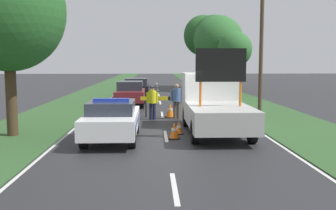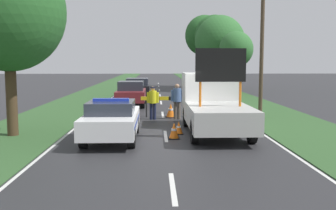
{
  "view_description": "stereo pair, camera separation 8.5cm",
  "coord_description": "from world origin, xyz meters",
  "px_view_note": "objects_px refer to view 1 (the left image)",
  "views": [
    {
      "loc": [
        -0.47,
        -15.05,
        2.82
      ],
      "look_at": [
        0.12,
        0.62,
        1.1
      ],
      "focal_mm": 42.0,
      "sensor_mm": 36.0,
      "label": 1
    },
    {
      "loc": [
        -0.38,
        -15.06,
        2.82
      ],
      "look_at": [
        0.12,
        0.62,
        1.1
      ],
      "focal_mm": 42.0,
      "sensor_mm": 36.0,
      "label": 2
    }
  ],
  "objects_px": {
    "utility_pole": "(261,47)",
    "queued_car_sedan_black": "(137,87)",
    "roadside_tree_near_left": "(218,42)",
    "traffic_cone_near_police": "(179,128)",
    "roadside_tree_mid_right": "(203,36)",
    "police_car": "(112,119)",
    "queued_car_wagon_maroon": "(130,93)",
    "traffic_cone_centre_front": "(170,110)",
    "traffic_cone_behind_barrier": "(174,131)",
    "police_officer": "(152,100)",
    "work_truck": "(213,103)",
    "roadside_tree_far_left": "(235,50)",
    "pedestrian_civilian": "(177,99)",
    "roadside_tree_near_right": "(8,12)",
    "traffic_cone_near_truck": "(91,120)",
    "road_barrier": "(168,100)",
    "roadside_tree_mid_left": "(213,36)",
    "traffic_cone_lane_edge": "(219,114)"
  },
  "relations": [
    {
      "from": "police_car",
      "to": "police_officer",
      "type": "bearing_deg",
      "value": 72.43
    },
    {
      "from": "pedestrian_civilian",
      "to": "roadside_tree_mid_right",
      "type": "xyz_separation_m",
      "value": [
        4.33,
        24.26,
        4.66
      ]
    },
    {
      "from": "road_barrier",
      "to": "traffic_cone_near_truck",
      "type": "relative_size",
      "value": 4.44
    },
    {
      "from": "police_officer",
      "to": "traffic_cone_near_police",
      "type": "relative_size",
      "value": 3.22
    },
    {
      "from": "police_car",
      "to": "traffic_cone_near_truck",
      "type": "bearing_deg",
      "value": 111.63
    },
    {
      "from": "work_truck",
      "to": "traffic_cone_lane_edge",
      "type": "xyz_separation_m",
      "value": [
        0.82,
        3.33,
        -0.87
      ]
    },
    {
      "from": "pedestrian_civilian",
      "to": "roadside_tree_near_right",
      "type": "height_order",
      "value": "roadside_tree_near_right"
    },
    {
      "from": "police_officer",
      "to": "traffic_cone_centre_front",
      "type": "relative_size",
      "value": 2.3
    },
    {
      "from": "road_barrier",
      "to": "traffic_cone_lane_edge",
      "type": "relative_size",
      "value": 5.15
    },
    {
      "from": "traffic_cone_near_truck",
      "to": "roadside_tree_far_left",
      "type": "xyz_separation_m",
      "value": [
        9.64,
        16.6,
        3.55
      ]
    },
    {
      "from": "traffic_cone_near_police",
      "to": "roadside_tree_mid_right",
      "type": "xyz_separation_m",
      "value": [
        4.49,
        28.34,
        5.43
      ]
    },
    {
      "from": "traffic_cone_near_truck",
      "to": "work_truck",
      "type": "bearing_deg",
      "value": -11.67
    },
    {
      "from": "roadside_tree_far_left",
      "to": "roadside_tree_near_left",
      "type": "bearing_deg",
      "value": 100.22
    },
    {
      "from": "traffic_cone_centre_front",
      "to": "roadside_tree_mid_right",
      "type": "height_order",
      "value": "roadside_tree_mid_right"
    },
    {
      "from": "police_car",
      "to": "roadside_tree_near_left",
      "type": "bearing_deg",
      "value": 70.21
    },
    {
      "from": "traffic_cone_centre_front",
      "to": "traffic_cone_behind_barrier",
      "type": "xyz_separation_m",
      "value": [
        -0.1,
        -5.67,
        -0.06
      ]
    },
    {
      "from": "traffic_cone_lane_edge",
      "to": "pedestrian_civilian",
      "type": "bearing_deg",
      "value": 176.85
    },
    {
      "from": "pedestrian_civilian",
      "to": "roadside_tree_near_right",
      "type": "distance_m",
      "value": 8.61
    },
    {
      "from": "traffic_cone_lane_edge",
      "to": "utility_pole",
      "type": "distance_m",
      "value": 4.11
    },
    {
      "from": "traffic_cone_near_police",
      "to": "traffic_cone_lane_edge",
      "type": "height_order",
      "value": "traffic_cone_lane_edge"
    },
    {
      "from": "queued_car_sedan_black",
      "to": "roadside_tree_near_right",
      "type": "distance_m",
      "value": 17.22
    },
    {
      "from": "police_officer",
      "to": "utility_pole",
      "type": "distance_m",
      "value": 6.22
    },
    {
      "from": "road_barrier",
      "to": "police_officer",
      "type": "bearing_deg",
      "value": -139.56
    },
    {
      "from": "work_truck",
      "to": "roadside_tree_mid_right",
      "type": "height_order",
      "value": "roadside_tree_mid_right"
    },
    {
      "from": "work_truck",
      "to": "roadside_tree_far_left",
      "type": "height_order",
      "value": "roadside_tree_far_left"
    },
    {
      "from": "roadside_tree_near_right",
      "to": "roadside_tree_far_left",
      "type": "distance_m",
      "value": 22.23
    },
    {
      "from": "pedestrian_civilian",
      "to": "traffic_cone_centre_front",
      "type": "relative_size",
      "value": 2.47
    },
    {
      "from": "traffic_cone_near_police",
      "to": "traffic_cone_centre_front",
      "type": "relative_size",
      "value": 0.71
    },
    {
      "from": "police_car",
      "to": "queued_car_wagon_maroon",
      "type": "relative_size",
      "value": 1.12
    },
    {
      "from": "road_barrier",
      "to": "work_truck",
      "type": "bearing_deg",
      "value": -72.84
    },
    {
      "from": "traffic_cone_near_truck",
      "to": "roadside_tree_mid_left",
      "type": "height_order",
      "value": "roadside_tree_mid_left"
    },
    {
      "from": "work_truck",
      "to": "road_barrier",
      "type": "height_order",
      "value": "work_truck"
    },
    {
      "from": "police_car",
      "to": "work_truck",
      "type": "distance_m",
      "value": 4.31
    },
    {
      "from": "police_car",
      "to": "utility_pole",
      "type": "distance_m",
      "value": 9.63
    },
    {
      "from": "utility_pole",
      "to": "queued_car_sedan_black",
      "type": "bearing_deg",
      "value": 121.44
    },
    {
      "from": "work_truck",
      "to": "roadside_tree_near_right",
      "type": "xyz_separation_m",
      "value": [
        -7.81,
        -0.82,
        3.53
      ]
    },
    {
      "from": "roadside_tree_mid_left",
      "to": "roadside_tree_far_left",
      "type": "height_order",
      "value": "roadside_tree_mid_left"
    },
    {
      "from": "roadside_tree_near_left",
      "to": "queued_car_sedan_black",
      "type": "bearing_deg",
      "value": -140.25
    },
    {
      "from": "traffic_cone_lane_edge",
      "to": "roadside_tree_near_right",
      "type": "distance_m",
      "value": 10.55
    },
    {
      "from": "police_car",
      "to": "queued_car_sedan_black",
      "type": "bearing_deg",
      "value": 87.89
    },
    {
      "from": "traffic_cone_near_truck",
      "to": "roadside_tree_mid_right",
      "type": "bearing_deg",
      "value": 72.95
    },
    {
      "from": "work_truck",
      "to": "queued_car_wagon_maroon",
      "type": "height_order",
      "value": "work_truck"
    },
    {
      "from": "roadside_tree_near_left",
      "to": "roadside_tree_far_left",
      "type": "xyz_separation_m",
      "value": [
        0.74,
        -4.1,
        -0.86
      ]
    },
    {
      "from": "queued_car_wagon_maroon",
      "to": "queued_car_sedan_black",
      "type": "relative_size",
      "value": 0.86
    },
    {
      "from": "road_barrier",
      "to": "traffic_cone_near_truck",
      "type": "bearing_deg",
      "value": -142.73
    },
    {
      "from": "roadside_tree_mid_right",
      "to": "queued_car_sedan_black",
      "type": "bearing_deg",
      "value": -119.14
    },
    {
      "from": "police_officer",
      "to": "traffic_cone_behind_barrier",
      "type": "xyz_separation_m",
      "value": [
        0.81,
        -4.9,
        -0.68
      ]
    },
    {
      "from": "roadside_tree_near_left",
      "to": "utility_pole",
      "type": "height_order",
      "value": "roadside_tree_near_left"
    },
    {
      "from": "queued_car_wagon_maroon",
      "to": "roadside_tree_mid_left",
      "type": "xyz_separation_m",
      "value": [
        7.76,
        16.3,
        4.67
      ]
    },
    {
      "from": "traffic_cone_behind_barrier",
      "to": "queued_car_sedan_black",
      "type": "xyz_separation_m",
      "value": [
        -2.1,
        17.01,
        0.53
      ]
    }
  ]
}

